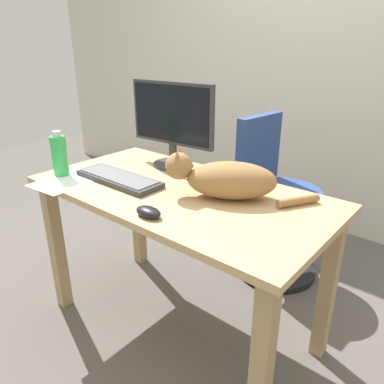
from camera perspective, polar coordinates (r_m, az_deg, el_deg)
ground_plane at (r=1.97m, az=-1.75°, el=-19.97°), size 8.00×8.00×0.00m
back_wall at (r=2.80m, az=20.79°, el=20.39°), size 6.00×0.04×2.60m
desk at (r=1.62m, az=-2.00°, el=-3.48°), size 1.31×0.68×0.74m
office_chair at (r=2.23m, az=12.52°, el=-2.45°), size 0.48×0.48×0.94m
monitor at (r=1.83m, az=-3.11°, el=10.87°), size 0.48×0.20×0.41m
keyboard at (r=1.70m, az=-11.29°, el=2.07°), size 0.44×0.15×0.03m
cat at (r=1.47m, az=5.26°, el=2.08°), size 0.54×0.36×0.20m
computer_mouse at (r=1.34m, az=-6.78°, el=-3.08°), size 0.11×0.06×0.04m
paper_sheet at (r=1.77m, az=-18.77°, el=1.65°), size 0.23×0.31×0.00m
water_bottle at (r=1.82m, az=-19.86°, el=5.38°), size 0.07×0.07×0.21m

